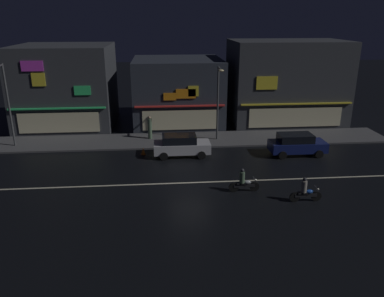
% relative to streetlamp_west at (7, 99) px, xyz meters
% --- Properties ---
extents(ground_plane, '(140.00, 140.00, 0.00)m').
position_rel_streetlamp_west_xyz_m(ground_plane, '(13.79, -8.10, -4.10)').
color(ground_plane, black).
extents(lane_divider_stripe, '(34.11, 0.16, 0.01)m').
position_rel_streetlamp_west_xyz_m(lane_divider_stripe, '(13.79, -8.10, -4.09)').
color(lane_divider_stripe, beige).
rests_on(lane_divider_stripe, ground).
extents(sidewalk_far, '(35.91, 4.19, 0.14)m').
position_rel_streetlamp_west_xyz_m(sidewalk_far, '(13.79, 0.73, -4.03)').
color(sidewalk_far, '#4C4C4F').
rests_on(sidewalk_far, ground).
extents(storefront_left_block, '(8.54, 8.37, 6.34)m').
position_rel_streetlamp_west_xyz_m(storefront_left_block, '(13.79, 6.93, -0.93)').
color(storefront_left_block, '#2D333D').
rests_on(storefront_left_block, ground).
extents(storefront_center_block, '(8.78, 8.90, 7.69)m').
position_rel_streetlamp_west_xyz_m(storefront_center_block, '(3.02, 7.19, -0.26)').
color(storefront_center_block, '#383A3F').
rests_on(storefront_center_block, ground).
extents(storefront_right_block, '(11.00, 7.04, 8.05)m').
position_rel_streetlamp_west_xyz_m(storefront_right_block, '(24.57, 6.27, -0.08)').
color(storefront_right_block, '#383A3F').
rests_on(storefront_right_block, ground).
extents(streetlamp_west, '(0.44, 1.64, 6.66)m').
position_rel_streetlamp_west_xyz_m(streetlamp_west, '(0.00, 0.00, 0.00)').
color(streetlamp_west, '#47494C').
rests_on(streetlamp_west, sidewalk_far).
extents(streetlamp_mid, '(0.44, 1.64, 6.24)m').
position_rel_streetlamp_west_xyz_m(streetlamp_mid, '(16.84, 0.26, -0.22)').
color(streetlamp_mid, '#47494C').
rests_on(streetlamp_mid, sidewalk_far).
extents(pedestrian_on_sidewalk, '(0.34, 0.34, 1.98)m').
position_rel_streetlamp_west_xyz_m(pedestrian_on_sidewalk, '(11.07, 1.19, -3.03)').
color(pedestrian_on_sidewalk, '#4C664C').
rests_on(pedestrian_on_sidewalk, sidewalk_far).
extents(parked_car_near_kerb, '(4.30, 1.98, 1.67)m').
position_rel_streetlamp_west_xyz_m(parked_car_near_kerb, '(13.54, -2.98, -3.23)').
color(parked_car_near_kerb, silver).
rests_on(parked_car_near_kerb, ground).
extents(parked_car_trailing, '(4.30, 1.98, 1.67)m').
position_rel_streetlamp_west_xyz_m(parked_car_trailing, '(22.48, -3.50, -3.23)').
color(parked_car_trailing, navy).
rests_on(parked_car_trailing, ground).
extents(motorcycle_lead, '(1.90, 0.60, 1.52)m').
position_rel_streetlamp_west_xyz_m(motorcycle_lead, '(20.22, -11.28, -3.47)').
color(motorcycle_lead, black).
rests_on(motorcycle_lead, ground).
extents(motorcycle_following, '(1.90, 0.60, 1.52)m').
position_rel_streetlamp_west_xyz_m(motorcycle_following, '(16.95, -9.66, -3.47)').
color(motorcycle_following, black).
rests_on(motorcycle_following, ground).
extents(traffic_cone, '(0.36, 0.36, 0.55)m').
position_rel_streetlamp_west_xyz_m(traffic_cone, '(10.59, -2.48, -3.82)').
color(traffic_cone, orange).
rests_on(traffic_cone, ground).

